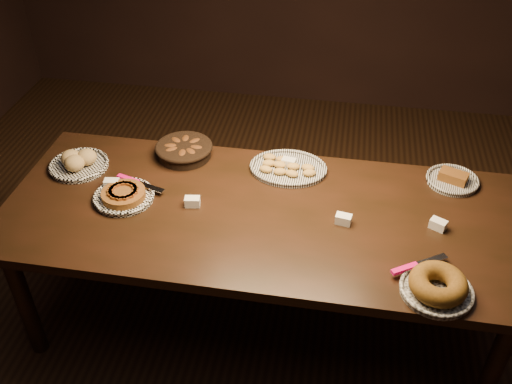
% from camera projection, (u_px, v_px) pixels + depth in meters
% --- Properties ---
extents(ground, '(5.00, 5.00, 0.00)m').
position_uv_depth(ground, '(260.00, 318.00, 3.09)').
color(ground, black).
rests_on(ground, ground).
extents(buffet_table, '(2.40, 1.00, 0.75)m').
position_uv_depth(buffet_table, '(260.00, 223.00, 2.67)').
color(buffet_table, black).
rests_on(buffet_table, ground).
extents(apple_tart_plate, '(0.33, 0.29, 0.06)m').
position_uv_depth(apple_tart_plate, '(124.00, 195.00, 2.69)').
color(apple_tart_plate, white).
rests_on(apple_tart_plate, buffet_table).
extents(madeleine_platter, '(0.38, 0.31, 0.04)m').
position_uv_depth(madeleine_platter, '(287.00, 168.00, 2.88)').
color(madeleine_platter, black).
rests_on(madeleine_platter, buffet_table).
extents(bundt_cake_plate, '(0.32, 0.35, 0.09)m').
position_uv_depth(bundt_cake_plate, '(437.00, 286.00, 2.21)').
color(bundt_cake_plate, black).
rests_on(bundt_cake_plate, buffet_table).
extents(croissant_basket, '(0.35, 0.35, 0.07)m').
position_uv_depth(croissant_basket, '(184.00, 149.00, 2.96)').
color(croissant_basket, black).
rests_on(croissant_basket, buffet_table).
extents(bread_roll_plate, '(0.30, 0.30, 0.09)m').
position_uv_depth(bread_roll_plate, '(78.00, 162.00, 2.88)').
color(bread_roll_plate, white).
rests_on(bread_roll_plate, buffet_table).
extents(loaf_plate, '(0.26, 0.26, 0.06)m').
position_uv_depth(loaf_plate, '(453.00, 179.00, 2.79)').
color(loaf_plate, black).
rests_on(loaf_plate, buffet_table).
extents(tent_cards, '(1.61, 0.46, 0.04)m').
position_uv_depth(tent_cards, '(272.00, 197.00, 2.67)').
color(tent_cards, white).
rests_on(tent_cards, buffet_table).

